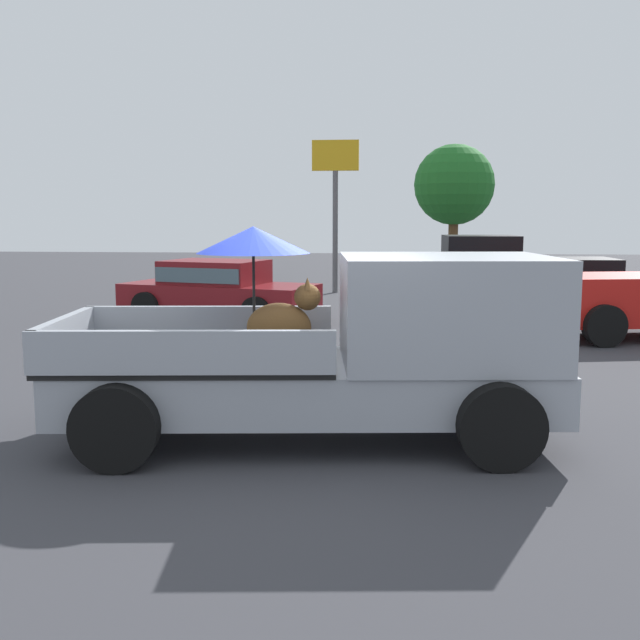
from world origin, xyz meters
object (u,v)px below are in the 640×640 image
object	(u,v)px
parked_sedan_near	(218,287)
motel_sign	(335,185)
pickup_truck_red	(517,270)
pickup_truck_main	(354,347)

from	to	relation	value
parked_sedan_near	motel_sign	distance (m)	7.06
pickup_truck_red	motel_sign	distance (m)	6.00
pickup_truck_main	parked_sedan_near	bearing A→B (deg)	105.64
pickup_truck_red	motel_sign	world-z (taller)	motel_sign
pickup_truck_red	parked_sedan_near	xyz separation A→B (m)	(-7.23, -4.10, -0.13)
pickup_truck_red	parked_sedan_near	size ratio (longest dim) A/B	1.06
pickup_truck_main	pickup_truck_red	bearing A→B (deg)	67.68
pickup_truck_main	pickup_truck_red	distance (m)	13.39
motel_sign	pickup_truck_red	bearing A→B (deg)	-22.93
pickup_truck_main	pickup_truck_red	xyz separation A→B (m)	(3.70, 12.87, -0.09)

